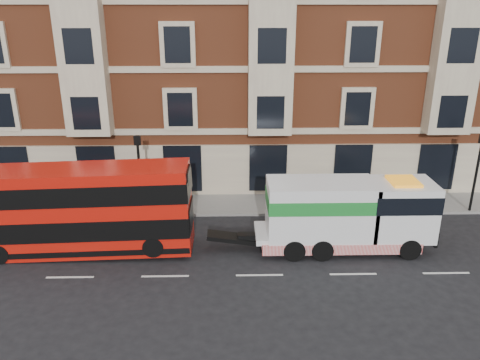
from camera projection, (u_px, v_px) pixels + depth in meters
name	position (u px, v px, depth m)	size (l,w,h in m)	color
ground	(259.00, 275.00, 19.83)	(120.00, 120.00, 0.00)	black
sidewalk	(252.00, 204.00, 26.84)	(90.00, 3.00, 0.15)	slate
victorian_terrace	(256.00, 18.00, 30.43)	(45.00, 12.00, 20.40)	brown
lamp_post_west	(139.00, 169.00, 24.61)	(0.35, 0.15, 4.35)	black
lamp_post_east	(477.00, 167.00, 24.96)	(0.35, 0.15, 4.35)	black
double_decker_bus	(79.00, 209.00, 21.05)	(10.07, 2.31, 4.08)	red
tow_truck	(344.00, 214.00, 21.41)	(8.06, 2.38, 3.36)	white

